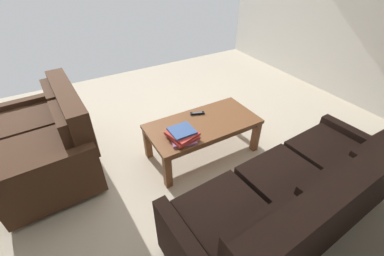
% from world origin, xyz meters
% --- Properties ---
extents(ground_plane, '(5.64, 4.85, 0.01)m').
position_xyz_m(ground_plane, '(0.00, 0.00, -0.00)').
color(ground_plane, beige).
extents(sofa_main, '(2.03, 0.91, 0.88)m').
position_xyz_m(sofa_main, '(-0.26, 1.49, 0.38)').
color(sofa_main, black).
rests_on(sofa_main, ground).
extents(loveseat_near, '(0.94, 1.36, 0.88)m').
position_xyz_m(loveseat_near, '(1.34, -0.31, 0.37)').
color(loveseat_near, black).
rests_on(loveseat_near, ground).
extents(coffee_table, '(1.22, 0.60, 0.43)m').
position_xyz_m(coffee_table, '(-0.16, 0.28, 0.37)').
color(coffee_table, brown).
rests_on(coffee_table, ground).
extents(book_stack, '(0.32, 0.34, 0.10)m').
position_xyz_m(book_stack, '(0.16, 0.41, 0.48)').
color(book_stack, '#996699').
rests_on(book_stack, coffee_table).
extents(tv_remote, '(0.17, 0.09, 0.02)m').
position_xyz_m(tv_remote, '(-0.20, 0.10, 0.44)').
color(tv_remote, black).
rests_on(tv_remote, coffee_table).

